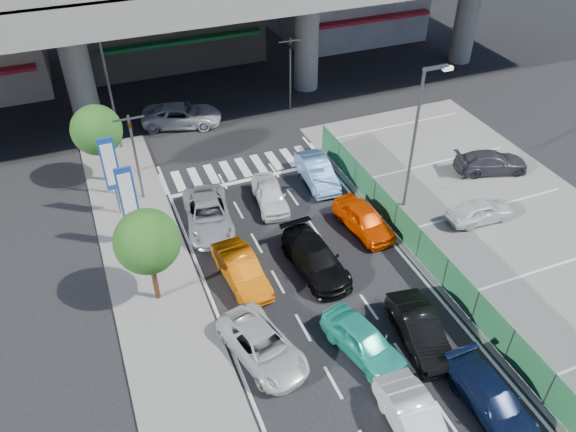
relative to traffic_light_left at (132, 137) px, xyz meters
name	(u,v)px	position (x,y,z in m)	size (l,w,h in m)	color
ground	(337,317)	(6.20, -12.00, -3.94)	(120.00, 120.00, 0.00)	black
parking_lot	(510,230)	(17.20, -10.00, -3.91)	(12.00, 28.00, 0.06)	slate
sidewalk_left	(158,298)	(-0.80, -8.00, -3.88)	(4.00, 30.00, 0.12)	slate
fence_run	(430,257)	(11.50, -11.00, -3.04)	(0.16, 22.00, 1.80)	#1F5B34
traffic_light_left	(132,137)	(0.00, 0.00, 0.00)	(1.60, 1.24, 5.20)	#595B60
traffic_light_right	(290,56)	(11.70, 7.00, 0.00)	(1.60, 1.24, 5.20)	#595B60
street_lamp_right	(418,128)	(13.37, -6.00, 0.83)	(1.65, 0.22, 8.00)	#595B60
street_lamp_left	(110,78)	(-0.13, 6.00, 0.83)	(1.65, 0.22, 8.00)	#595B60
signboard_near	(128,197)	(-1.00, -4.01, -0.87)	(0.80, 0.14, 4.70)	#595B60
signboard_far	(110,167)	(-1.40, -1.01, -0.87)	(0.80, 0.14, 4.70)	#595B60
tree_near	(147,242)	(-0.80, -8.00, -0.55)	(2.80, 2.80, 4.80)	#382314
tree_far	(97,130)	(-1.60, 2.50, -0.55)	(2.80, 2.80, 4.80)	#382314
hatch_white_back_mid	(417,424)	(6.34, -18.07, -3.25)	(1.46, 4.19, 1.38)	white
minivan_navy_back	(492,399)	(9.49, -18.20, -3.33)	(1.71, 4.20, 1.22)	black
sedan_white_mid_left	(263,346)	(2.50, -12.76, -3.31)	(2.08, 4.51, 1.25)	silver
taxi_teal_mid	(363,340)	(6.35, -14.08, -3.25)	(1.63, 4.05, 1.38)	#26AF95
hatch_black_mid_right	(420,330)	(8.76, -14.46, -3.25)	(1.46, 4.19, 1.38)	black
taxi_orange_left	(242,270)	(3.07, -8.32, -3.25)	(1.46, 4.19, 1.38)	#D35E05
sedan_black_mid	(316,258)	(6.57, -8.86, -3.25)	(1.93, 4.76, 1.38)	black
taxi_orange_right	(364,219)	(10.13, -7.03, -3.25)	(1.63, 4.05, 1.38)	#E64000
wagon_silver_front_left	(208,215)	(2.77, -3.66, -3.25)	(2.29, 4.96, 1.38)	#94959B
sedan_white_front_mid	(270,195)	(6.41, -3.15, -3.28)	(1.54, 3.83, 1.30)	silver
kei_truck_front_right	(317,172)	(9.70, -2.10, -3.25)	(1.46, 4.19, 1.38)	#5583BF
crossing_wagon_silver	(182,115)	(4.06, 7.62, -3.20)	(2.43, 5.27, 1.47)	silver
parked_sedan_white	(480,211)	(16.15, -8.68, -3.26)	(1.46, 3.62, 1.23)	silver
parked_sedan_dgrey	(491,162)	(19.73, -4.97, -3.25)	(1.75, 4.32, 1.25)	#343339
traffic_cone	(400,226)	(11.80, -7.89, -3.56)	(0.33, 0.33, 0.63)	#E34A0C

